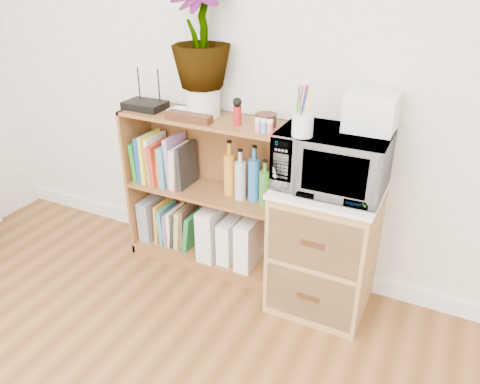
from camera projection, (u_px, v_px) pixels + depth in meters
The scene contains 21 objects.
skirting_board at pixel (269, 256), 2.95m from camera, with size 4.00×0.02×0.10m, color white.
bookshelf at pixel (208, 194), 2.78m from camera, with size 1.00×0.30×0.95m, color brown.
wicker_unit at pixel (324, 249), 2.48m from camera, with size 0.50×0.45×0.70m, color #9E7542.
microwave at pixel (332, 161), 2.24m from camera, with size 0.52×0.35×0.29m, color white.
pen_cup at pixel (303, 125), 2.11m from camera, with size 0.10×0.10×0.11m, color silver.
small_appliance at pixel (371, 112), 2.16m from camera, with size 0.23×0.19×0.18m, color white.
router at pixel (145, 105), 2.69m from camera, with size 0.23×0.16×0.04m, color black.
white_bowl at pixel (180, 112), 2.59m from camera, with size 0.13×0.13×0.03m, color white.
plant_pot at pixel (203, 102), 2.56m from camera, with size 0.19×0.19×0.16m, color silver.
potted_plant at pixel (201, 33), 2.39m from camera, with size 0.31×0.31×0.56m, color #40752E.
trinket_box at pixel (189, 117), 2.49m from camera, with size 0.27×0.07×0.04m, color #35180E.
kokeshi_doll at pixel (237, 116), 2.43m from camera, with size 0.04×0.04×0.10m, color #A91417.
wooden_bowl at pixel (266, 120), 2.42m from camera, with size 0.11×0.11×0.06m, color #3D1E10.
paint_jars at pixel (264, 127), 2.33m from camera, with size 0.12×0.04×0.06m, color pink.
file_box at pixel (152, 217), 3.07m from camera, with size 0.08×0.22×0.27m, color gray.
magazine_holder_left at pixel (213, 230), 2.87m from camera, with size 0.10×0.26×0.33m, color silver.
magazine_holder_mid at pixel (230, 239), 2.84m from camera, with size 0.08×0.21×0.27m, color white.
magazine_holder_right at pixel (249, 242), 2.78m from camera, with size 0.10×0.24×0.30m, color white.
cookbooks at pixel (165, 161), 2.83m from camera, with size 0.34×0.20×0.31m.
liquor_bottles at pixel (258, 178), 2.57m from camera, with size 0.45×0.07×0.32m.
lower_books at pixel (178, 225), 3.00m from camera, with size 0.27×0.19×0.29m.
Camera 1 is at (0.92, -0.03, 1.74)m, focal length 35.00 mm.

